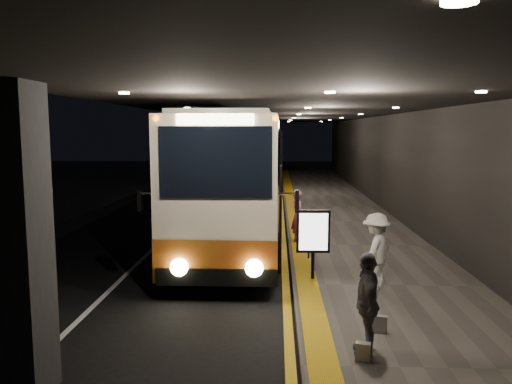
{
  "coord_description": "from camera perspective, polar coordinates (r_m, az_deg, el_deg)",
  "views": [
    {
      "loc": [
        2.12,
        -14.56,
        3.76
      ],
      "look_at": [
        1.43,
        1.85,
        1.7
      ],
      "focal_mm": 35.0,
      "sensor_mm": 36.0,
      "label": 1
    }
  ],
  "objects": [
    {
      "name": "info_sign",
      "position": [
        12.09,
        6.56,
        -4.66
      ],
      "size": [
        0.8,
        0.14,
        1.7
      ],
      "rotation": [
        0.0,
        0.0,
        0.02
      ],
      "color": "black",
      "rests_on": "sidewalk"
    },
    {
      "name": "lane_line_white",
      "position": [
        20.3,
        -8.78,
        -3.6
      ],
      "size": [
        0.12,
        50.0,
        0.01
      ],
      "primitive_type": "cube",
      "color": "silver",
      "rests_on": "ground"
    },
    {
      "name": "coach_main",
      "position": [
        17.02,
        -1.95,
        1.1
      ],
      "size": [
        2.81,
        13.2,
        4.1
      ],
      "rotation": [
        0.0,
        0.0,
        -0.01
      ],
      "color": "beige",
      "rests_on": "ground"
    },
    {
      "name": "canopy",
      "position": [
        19.58,
        3.57,
        9.59
      ],
      "size": [
        9.0,
        50.0,
        0.4
      ],
      "primitive_type": "cube",
      "color": "black",
      "rests_on": "support_columns"
    },
    {
      "name": "coach_third",
      "position": [
        43.46,
        0.82,
        4.4
      ],
      "size": [
        3.09,
        11.3,
        3.51
      ],
      "rotation": [
        0.0,
        0.0,
        0.07
      ],
      "color": "beige",
      "rests_on": "ground"
    },
    {
      "name": "support_columns",
      "position": [
        18.98,
        -8.6,
        2.35
      ],
      "size": [
        0.8,
        24.8,
        4.4
      ],
      "color": "black",
      "rests_on": "ground"
    },
    {
      "name": "bag_plain",
      "position": [
        8.39,
        12.11,
        -17.4
      ],
      "size": [
        0.26,
        0.19,
        0.29
      ],
      "primitive_type": "cube",
      "rotation": [
        0.0,
        0.0,
        -0.27
      ],
      "color": "silver",
      "rests_on": "sidewalk"
    },
    {
      "name": "sidewalk",
      "position": [
        20.08,
        9.91,
        -3.54
      ],
      "size": [
        4.5,
        50.0,
        0.15
      ],
      "primitive_type": "cube",
      "color": "#514C44",
      "rests_on": "ground"
    },
    {
      "name": "ground",
      "position": [
        15.19,
        -5.73,
        -7.22
      ],
      "size": [
        90.0,
        90.0,
        0.0
      ],
      "primitive_type": "plane",
      "color": "black"
    },
    {
      "name": "tactile_strip",
      "position": [
        19.9,
        4.48,
        -3.31
      ],
      "size": [
        0.5,
        50.0,
        0.01
      ],
      "primitive_type": "cube",
      "color": "gold",
      "rests_on": "sidewalk"
    },
    {
      "name": "stanchion_post",
      "position": [
        14.12,
        6.06,
        -5.62
      ],
      "size": [
        0.05,
        0.05,
        0.99
      ],
      "primitive_type": "cylinder",
      "color": "black",
      "rests_on": "sidewalk"
    },
    {
      "name": "passenger_boarding",
      "position": [
        15.99,
        4.82,
        -2.82
      ],
      "size": [
        0.58,
        0.72,
        1.7
      ],
      "primitive_type": "imported",
      "rotation": [
        0.0,
        0.0,
        1.89
      ],
      "color": "#BA5785",
      "rests_on": "sidewalk"
    },
    {
      "name": "bag_polka",
      "position": [
        9.47,
        13.94,
        -14.44
      ],
      "size": [
        0.28,
        0.17,
        0.32
      ],
      "primitive_type": "cube",
      "rotation": [
        0.0,
        0.0,
        -0.25
      ],
      "color": "black",
      "rests_on": "sidewalk"
    },
    {
      "name": "terminal_wall",
      "position": [
        20.18,
        16.46,
        4.69
      ],
      "size": [
        0.1,
        50.0,
        6.0
      ],
      "primitive_type": "cube",
      "color": "black",
      "rests_on": "ground"
    },
    {
      "name": "passenger_waiting_white",
      "position": [
        11.73,
        13.55,
        -6.56
      ],
      "size": [
        1.11,
        1.21,
        1.74
      ],
      "primitive_type": "imported",
      "rotation": [
        0.0,
        0.0,
        -2.24
      ],
      "color": "white",
      "rests_on": "sidewalk"
    },
    {
      "name": "kerb_stripe_yellow",
      "position": [
        19.92,
        3.04,
        -3.73
      ],
      "size": [
        0.18,
        50.0,
        0.01
      ],
      "primitive_type": "cube",
      "color": "gold",
      "rests_on": "ground"
    },
    {
      "name": "passenger_waiting_grey",
      "position": [
        8.41,
        12.56,
        -12.26
      ],
      "size": [
        0.57,
        1.01,
        1.67
      ],
      "primitive_type": "imported",
      "rotation": [
        0.0,
        0.0,
        -1.64
      ],
      "color": "#58565B",
      "rests_on": "sidewalk"
    },
    {
      "name": "coach_second",
      "position": [
        32.16,
        0.62,
        3.49
      ],
      "size": [
        2.88,
        11.47,
        3.57
      ],
      "rotation": [
        0.0,
        0.0,
        -0.05
      ],
      "color": "beige",
      "rests_on": "ground"
    }
  ]
}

